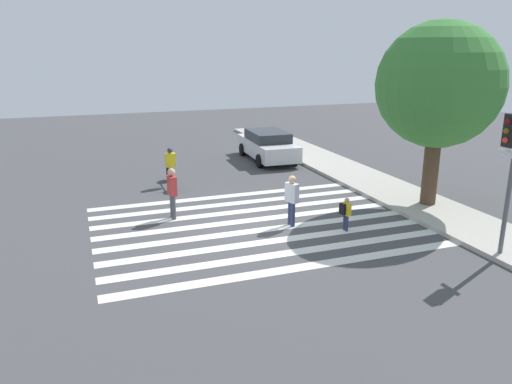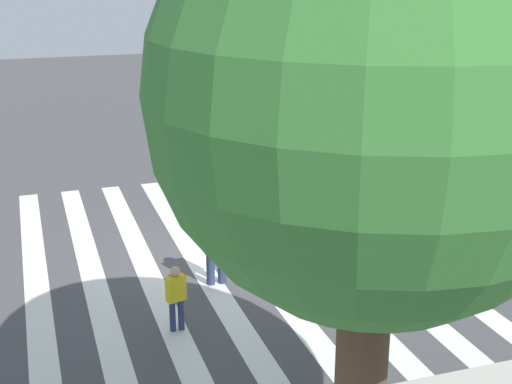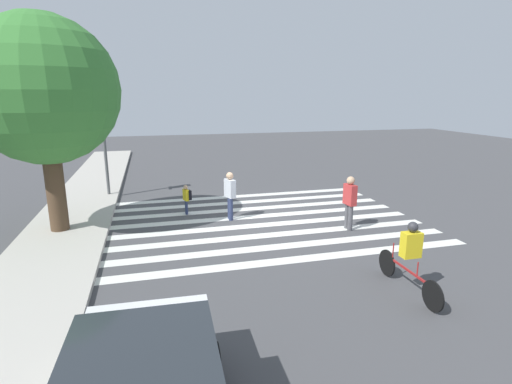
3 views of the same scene
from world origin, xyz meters
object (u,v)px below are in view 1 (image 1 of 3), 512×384
at_px(pedestrian_adult_blue_shirt, 292,198).
at_px(pedestrian_adult_yellow_jacket, 172,190).
at_px(cyclist_far_lane, 171,165).
at_px(car_parked_far_curb, 268,145).
at_px(pedestrian_adult_tall_backpack, 345,212).
at_px(street_tree, 439,86).
at_px(traffic_light, 510,154).

relative_size(pedestrian_adult_blue_shirt, pedestrian_adult_yellow_jacket, 0.96).
distance_m(cyclist_far_lane, car_parked_far_curb, 6.31).
bearing_deg(pedestrian_adult_blue_shirt, pedestrian_adult_yellow_jacket, 40.07).
bearing_deg(car_parked_far_curb, pedestrian_adult_yellow_jacket, -38.42).
distance_m(pedestrian_adult_tall_backpack, pedestrian_adult_yellow_jacket, 5.63).
distance_m(pedestrian_adult_yellow_jacket, car_parked_far_curb, 9.49).
xyz_separation_m(pedestrian_adult_tall_backpack, pedestrian_adult_yellow_jacket, (-2.96, -4.78, 0.34)).
bearing_deg(street_tree, cyclist_far_lane, -126.46).
height_order(pedestrian_adult_tall_backpack, cyclist_far_lane, cyclist_far_lane).
height_order(street_tree, car_parked_far_curb, street_tree).
distance_m(pedestrian_adult_blue_shirt, car_parked_far_curb, 9.58).
xyz_separation_m(traffic_light, pedestrian_adult_yellow_jacket, (-6.21, -7.56, -1.90)).
bearing_deg(street_tree, pedestrian_adult_tall_backpack, -74.65).
bearing_deg(car_parked_far_curb, pedestrian_adult_tall_backpack, -5.65).
xyz_separation_m(traffic_light, car_parked_far_curb, (-13.42, -1.40, -2.11)).
relative_size(street_tree, cyclist_far_lane, 2.82).
distance_m(pedestrian_adult_tall_backpack, car_parked_far_curb, 10.27).
xyz_separation_m(pedestrian_adult_yellow_jacket, cyclist_far_lane, (-4.05, 0.70, -0.10)).
relative_size(street_tree, pedestrian_adult_yellow_jacket, 3.73).
bearing_deg(pedestrian_adult_yellow_jacket, car_parked_far_curb, -45.86).
relative_size(traffic_light, pedestrian_adult_tall_backpack, 3.85).
bearing_deg(street_tree, car_parked_far_curb, -164.23).
bearing_deg(pedestrian_adult_yellow_jacket, pedestrian_adult_tall_backpack, -127.15).
relative_size(pedestrian_adult_blue_shirt, pedestrian_adult_tall_backpack, 1.54).
distance_m(street_tree, car_parked_far_curb, 10.07).
relative_size(cyclist_far_lane, car_parked_far_curb, 0.48).
distance_m(pedestrian_adult_tall_backpack, cyclist_far_lane, 8.11).
distance_m(street_tree, cyclist_far_lane, 10.54).
bearing_deg(cyclist_far_lane, street_tree, 54.32).
bearing_deg(pedestrian_adult_blue_shirt, cyclist_far_lane, 4.24).
bearing_deg(pedestrian_adult_yellow_jacket, pedestrian_adult_blue_shirt, -125.29).
bearing_deg(car_parked_far_curb, cyclist_far_lane, -57.84).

